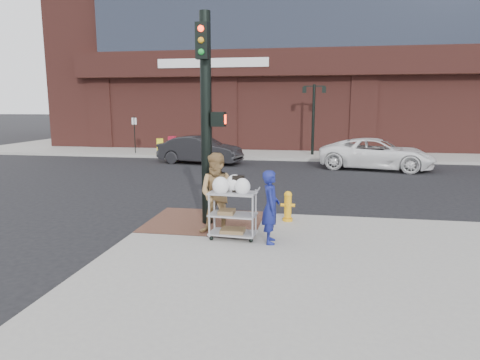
% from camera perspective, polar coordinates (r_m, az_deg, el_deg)
% --- Properties ---
extents(ground, '(220.00, 220.00, 0.00)m').
position_cam_1_polar(ground, '(9.87, -2.61, -7.94)').
color(ground, black).
rests_on(ground, ground).
extents(sidewalk_far, '(65.00, 36.00, 0.15)m').
position_cam_1_polar(sidewalk_far, '(42.58, 24.02, 5.22)').
color(sidewalk_far, gray).
rests_on(sidewalk_far, ground).
extents(brick_curb_ramp, '(2.80, 2.40, 0.01)m').
position_cam_1_polar(brick_curb_ramp, '(10.80, -4.73, -5.51)').
color(brick_curb_ramp, brown).
rests_on(brick_curb_ramp, sidewalk_near).
extents(lamp_post, '(1.32, 0.22, 4.00)m').
position_cam_1_polar(lamp_post, '(25.17, 9.77, 8.96)').
color(lamp_post, black).
rests_on(lamp_post, sidewalk_far).
extents(parking_sign, '(0.05, 0.05, 2.20)m').
position_cam_1_polar(parking_sign, '(26.42, -13.87, 5.89)').
color(parking_sign, black).
rests_on(parking_sign, sidewalk_far).
extents(traffic_signal_pole, '(0.61, 0.51, 5.00)m').
position_cam_1_polar(traffic_signal_pole, '(10.25, -4.45, 8.82)').
color(traffic_signal_pole, black).
rests_on(traffic_signal_pole, sidewalk_near).
extents(woman_blue, '(0.44, 0.61, 1.56)m').
position_cam_1_polar(woman_blue, '(9.00, 4.11, -3.60)').
color(woman_blue, navy).
rests_on(woman_blue, sidewalk_near).
extents(pedestrian_tan, '(0.90, 0.71, 1.84)m').
position_cam_1_polar(pedestrian_tan, '(9.57, -2.90, -1.87)').
color(pedestrian_tan, '#9C7849').
rests_on(pedestrian_tan, sidewalk_near).
extents(sedan_dark, '(4.52, 2.22, 1.43)m').
position_cam_1_polar(sedan_dark, '(22.30, -5.34, 4.03)').
color(sedan_dark, black).
rests_on(sedan_dark, ground).
extents(minivan_white, '(5.62, 3.39, 1.46)m').
position_cam_1_polar(minivan_white, '(21.29, 17.75, 3.35)').
color(minivan_white, white).
rests_on(minivan_white, ground).
extents(utility_cart, '(1.05, 0.64, 1.40)m').
position_cam_1_polar(utility_cart, '(9.29, -0.97, -4.06)').
color(utility_cart, '#929397').
rests_on(utility_cart, sidewalk_near).
extents(fire_hydrant, '(0.36, 0.25, 0.76)m').
position_cam_1_polar(fire_hydrant, '(10.80, 6.40, -3.43)').
color(fire_hydrant, '#F1A714').
rests_on(fire_hydrant, sidewalk_near).
extents(newsbox_red, '(0.50, 0.46, 1.04)m').
position_cam_1_polar(newsbox_red, '(25.51, -9.01, 4.62)').
color(newsbox_red, maroon).
rests_on(newsbox_red, sidewalk_far).
extents(newsbox_yellow, '(0.47, 0.45, 0.90)m').
position_cam_1_polar(newsbox_yellow, '(25.70, -10.63, 4.45)').
color(newsbox_yellow, yellow).
rests_on(newsbox_yellow, sidewalk_far).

